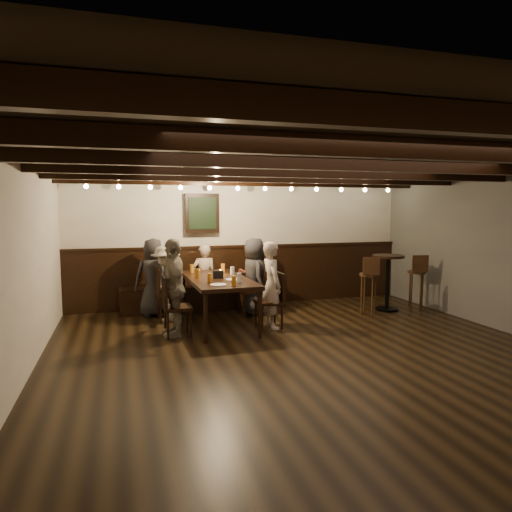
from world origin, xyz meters
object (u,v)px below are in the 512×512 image
object	(u,v)px
person_left_far	(174,288)
dining_table	(217,282)
person_bench_right	(254,274)
person_right_far	(272,285)
person_bench_centre	(204,278)
chair_left_near	(168,305)
person_left_near	(166,283)
bar_stool_right	(416,290)
chair_right_near	(252,299)
high_top_table	(388,274)
chair_left_far	(176,318)
chair_right_far	(270,311)
person_bench_left	(154,277)
bar_stool_left	(368,293)
person_right_near	(254,277)

from	to	relation	value
person_left_far	dining_table	bearing A→B (deg)	120.96
dining_table	person_left_far	bearing A→B (deg)	-149.04
person_bench_right	person_right_far	world-z (taller)	person_right_far
person_bench_centre	chair_left_near	bearing A→B (deg)	39.87
person_left_near	bar_stool_right	world-z (taller)	person_left_near
chair_right_near	high_top_table	size ratio (longest dim) A/B	0.90
chair_left_near	chair_right_near	distance (m)	1.44
person_left_far	bar_stool_right	size ratio (longest dim) A/B	1.39
chair_left_far	person_left_far	world-z (taller)	person_left_far
person_left_near	high_top_table	distance (m)	3.92
chair_left_near	bar_stool_right	distance (m)	4.40
person_right_far	high_top_table	world-z (taller)	person_right_far
chair_right_far	chair_left_near	bearing A→B (deg)	57.93
person_bench_left	person_left_near	bearing A→B (deg)	108.43
chair_left_far	person_left_near	xyz separation A→B (m)	(-0.06, 0.90, 0.36)
person_bench_right	person_right_far	size ratio (longest dim) A/B	0.97
chair_left_far	person_bench_left	distance (m)	1.42
dining_table	bar_stool_left	bearing A→B (deg)	-3.20
dining_table	person_bench_left	size ratio (longest dim) A/B	1.51
person_bench_centre	person_bench_right	world-z (taller)	person_bench_right
person_right_far	bar_stool_right	distance (m)	2.93
chair_left_near	person_right_near	distance (m)	1.52
person_left_far	person_left_near	bearing A→B (deg)	-180.00
person_right_near	bar_stool_right	xyz separation A→B (m)	(2.91, -0.50, -0.29)
person_left_near	bar_stool_right	xyz separation A→B (m)	(4.41, -0.46, -0.25)
chair_left_near	person_right_far	world-z (taller)	person_right_far
chair_right_near	person_left_far	size ratio (longest dim) A/B	0.64
bar_stool_right	person_bench_left	bearing A→B (deg)	-176.85
chair_right_near	person_bench_centre	size ratio (longest dim) A/B	0.76
person_right_near	bar_stool_right	world-z (taller)	person_right_near
chair_left_near	chair_left_far	size ratio (longest dim) A/B	1.00
person_left_near	person_bench_centre	bearing A→B (deg)	128.66
chair_left_far	person_left_far	distance (m)	0.44
chair_right_near	person_left_near	bearing A→B (deg)	90.00
bar_stool_left	person_left_near	bearing A→B (deg)	-172.40
person_bench_centre	person_right_far	bearing A→B (deg)	116.57
chair_right_far	person_right_near	xyz separation A→B (m)	(0.01, 0.90, 0.40)
person_right_far	bar_stool_left	world-z (taller)	person_right_far
person_bench_right	person_left_near	xyz separation A→B (m)	(-1.64, -0.49, -0.02)
person_bench_left	person_bench_centre	size ratio (longest dim) A/B	1.12
chair_right_far	bar_stool_left	bearing A→B (deg)	-81.08
person_left_near	chair_right_far	bearing A→B (deg)	58.49
dining_table	person_left_far	xyz separation A→B (m)	(-0.74, -0.47, 0.02)
high_top_table	chair_right_near	bearing A→B (deg)	172.05
person_bench_left	chair_left_far	bearing A→B (deg)	97.66
chair_left_near	person_bench_centre	world-z (taller)	person_bench_centre
person_left_far	person_right_far	size ratio (longest dim) A/B	1.06
chair_left_far	chair_right_far	distance (m)	1.44
person_left_far	high_top_table	distance (m)	3.93
person_bench_left	person_bench_right	xyz separation A→B (m)	(1.80, 0.05, -0.02)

